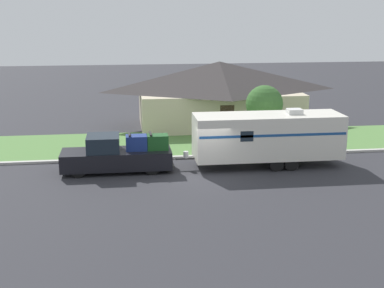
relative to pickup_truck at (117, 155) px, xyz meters
name	(u,v)px	position (x,y,z in m)	size (l,w,h in m)	color
ground_plane	(208,177)	(4.73, -1.58, -0.92)	(120.00, 120.00, 0.00)	#2D2D33
curb_strip	(198,156)	(4.73, 2.17, -0.85)	(80.00, 0.30, 0.14)	beige
lawn_strip	(190,143)	(4.73, 5.82, -0.90)	(80.00, 7.00, 0.03)	#568442
house_across_street	(219,92)	(7.60, 11.12, 1.59)	(12.79, 6.94, 4.83)	beige
pickup_truck	(117,155)	(0.00, 0.00, 0.00)	(6.03, 2.04, 2.09)	black
travel_trailer	(268,136)	(8.35, 0.00, 0.81)	(9.31, 2.49, 3.22)	black
mailbox	(271,136)	(9.33, 2.78, 0.09)	(0.48, 0.20, 1.32)	brown
tree_in_yard	(264,104)	(9.33, 4.53, 1.81)	(2.37, 2.37, 3.93)	brown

